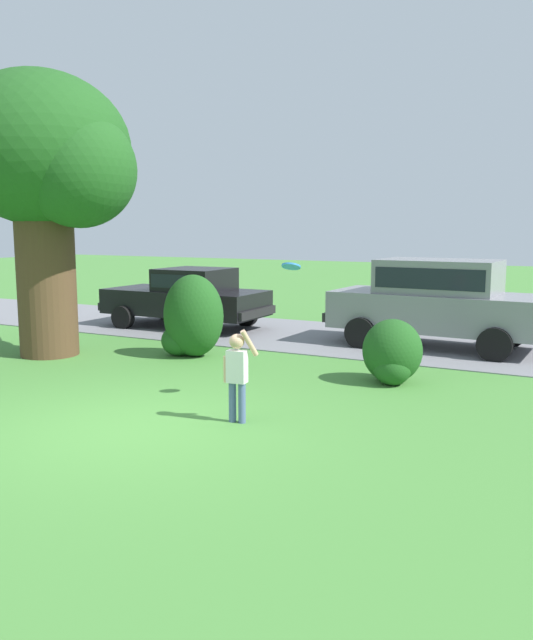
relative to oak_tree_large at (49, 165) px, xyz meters
name	(u,v)px	position (x,y,z in m)	size (l,w,h in m)	color
ground_plane	(126,428)	(4.45, -3.23, -3.83)	(80.00, 80.00, 0.00)	#478438
driveway_strip	(338,338)	(4.45, 4.47, -3.82)	(28.00, 4.40, 0.02)	slate
oak_tree_large	(49,165)	(0.00, 0.00, 0.00)	(3.86, 3.62, 5.65)	#513823
shrub_near_tree	(192,319)	(2.58, 1.12, -3.06)	(1.30, 1.07, 1.67)	#1E511C
shrub_centre_left	(392,354)	(6.85, 0.79, -3.33)	(1.01, 1.01, 1.08)	#1E511C
parked_sedan	(188,296)	(0.40, 4.18, -2.98)	(4.41, 2.12, 1.56)	black
parked_suv	(438,299)	(6.78, 4.37, -2.75)	(4.78, 2.26, 1.92)	gray
child_thrower	(237,370)	(5.64, -2.35, -3.11)	(0.44, 0.29, 1.29)	#4C608C
frisbee	(291,266)	(5.88, -1.18, -1.78)	(0.29, 0.27, 0.14)	#337FDB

